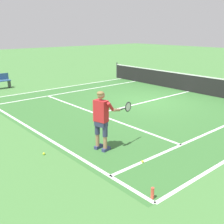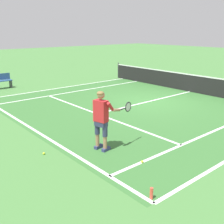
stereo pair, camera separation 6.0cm
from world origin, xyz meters
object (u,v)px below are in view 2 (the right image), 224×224
(tennis_ball_near_feet, at_px, (44,153))
(tennis_ball_by_baseline, at_px, (142,162))
(water_bottle, at_px, (151,193))
(tennis_player, at_px, (102,117))

(tennis_ball_near_feet, bearing_deg, tennis_ball_by_baseline, 39.25)
(tennis_ball_near_feet, relative_size, water_bottle, 0.26)
(tennis_ball_near_feet, relative_size, tennis_ball_by_baseline, 1.00)
(tennis_ball_near_feet, xyz_separation_m, water_bottle, (3.29, 0.71, 0.09))
(water_bottle, bearing_deg, tennis_player, 164.13)
(tennis_player, height_order, tennis_ball_by_baseline, tennis_player)
(tennis_player, relative_size, water_bottle, 6.81)
(tennis_player, distance_m, tennis_ball_by_baseline, 1.65)
(tennis_player, bearing_deg, water_bottle, -15.87)
(tennis_player, bearing_deg, tennis_ball_by_baseline, 12.09)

